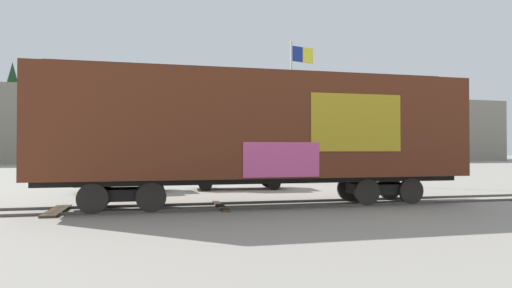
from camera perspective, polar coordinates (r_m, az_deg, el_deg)
name	(u,v)px	position (r m, az deg, el deg)	size (l,w,h in m)	color
ground_plane	(251,206)	(15.02, -0.62, -8.08)	(260.00, 260.00, 0.00)	gray
track	(252,205)	(15.03, -0.59, -7.93)	(60.01, 4.62, 0.08)	#4C4742
freight_car	(260,129)	(15.00, 0.56, 2.01)	(14.52, 3.36, 4.67)	#5B2B19
flagpole	(296,90)	(26.06, 5.25, 7.02)	(1.64, 0.53, 8.29)	silver
hillside	(154,131)	(83.43, -13.11, 1.68)	(124.86, 36.96, 15.61)	gray
parked_car_green	(120,174)	(20.91, -17.21, -3.76)	(4.22, 2.19, 1.61)	#1E5933
parked_car_silver	(237,172)	(21.61, -2.54, -3.60)	(4.98, 2.40, 1.71)	#B7BABF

